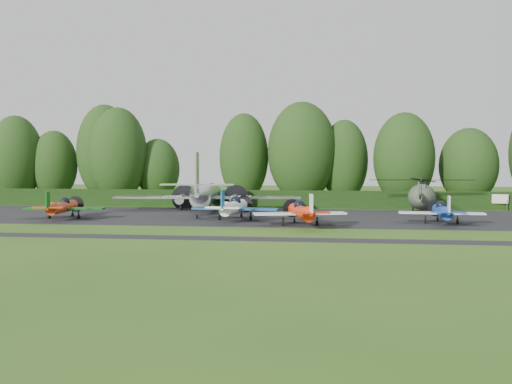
# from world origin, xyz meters

# --- Properties ---
(ground) EXTENTS (160.00, 160.00, 0.00)m
(ground) POSITION_xyz_m (0.00, 0.00, 0.00)
(ground) COLOR #2A5317
(ground) RESTS_ON ground
(apron) EXTENTS (70.00, 18.00, 0.01)m
(apron) POSITION_xyz_m (0.00, 10.00, 0.00)
(apron) COLOR black
(apron) RESTS_ON ground
(taxiway_verge) EXTENTS (70.00, 2.00, 0.00)m
(taxiway_verge) POSITION_xyz_m (0.00, -6.00, 0.00)
(taxiway_verge) COLOR black
(taxiway_verge) RESTS_ON ground
(hedgerow) EXTENTS (90.00, 1.60, 2.00)m
(hedgerow) POSITION_xyz_m (0.00, 21.00, 0.00)
(hedgerow) COLOR black
(hedgerow) RESTS_ON ground
(transport_plane) EXTENTS (20.38, 15.63, 6.53)m
(transport_plane) POSITION_xyz_m (-5.86, 14.58, 1.82)
(transport_plane) COLOR silver
(transport_plane) RESTS_ON ground
(light_plane_red) EXTENTS (7.45, 7.83, 2.86)m
(light_plane_red) POSITION_xyz_m (-17.39, 4.93, 1.19)
(light_plane_red) COLOR #B43310
(light_plane_red) RESTS_ON ground
(light_plane_white) EXTENTS (8.00, 8.41, 3.07)m
(light_plane_white) POSITION_xyz_m (-1.32, 5.64, 1.28)
(light_plane_white) COLOR white
(light_plane_white) RESTS_ON ground
(light_plane_orange) EXTENTS (7.81, 8.21, 3.00)m
(light_plane_orange) POSITION_xyz_m (4.95, 2.04, 1.25)
(light_plane_orange) COLOR red
(light_plane_orange) RESTS_ON ground
(light_plane_blue) EXTENTS (7.17, 7.54, 2.76)m
(light_plane_blue) POSITION_xyz_m (16.90, 5.00, 1.15)
(light_plane_blue) COLOR navy
(light_plane_blue) RESTS_ON ground
(helicopter) EXTENTS (11.04, 12.92, 3.56)m
(helicopter) POSITION_xyz_m (17.08, 16.72, 1.91)
(helicopter) COLOR #374333
(helicopter) RESTS_ON ground
(sign_board) EXTENTS (3.19, 0.12, 1.79)m
(sign_board) POSITION_xyz_m (25.24, 20.22, 1.21)
(sign_board) COLOR #3F3326
(sign_board) RESTS_ON ground
(tree_0) EXTENTS (9.24, 9.24, 13.38)m
(tree_0) POSITION_xyz_m (3.67, 31.27, 6.68)
(tree_0) COLOR black
(tree_0) RESTS_ON ground
(tree_1) EXTENTS (6.75, 6.75, 12.01)m
(tree_1) POSITION_xyz_m (-4.34, 32.41, 5.99)
(tree_1) COLOR black
(tree_1) RESTS_ON ground
(tree_2) EXTENTS (7.37, 7.37, 9.70)m
(tree_2) POSITION_xyz_m (25.04, 30.56, 4.84)
(tree_2) COLOR black
(tree_2) RESTS_ON ground
(tree_3) EXTENTS (6.21, 6.21, 8.62)m
(tree_3) POSITION_xyz_m (-16.90, 33.36, 4.30)
(tree_3) COLOR black
(tree_3) RESTS_ON ground
(tree_4) EXTENTS (6.44, 6.44, 9.81)m
(tree_4) POSITION_xyz_m (-31.89, 32.30, 4.89)
(tree_4) COLOR black
(tree_4) RESTS_ON ground
(tree_5) EXTENTS (6.41, 6.41, 11.01)m
(tree_5) POSITION_xyz_m (9.30, 32.37, 5.49)
(tree_5) COLOR black
(tree_5) RESTS_ON ground
(tree_6) EXTENTS (7.48, 7.48, 11.90)m
(tree_6) POSITION_xyz_m (-36.83, 30.70, 5.94)
(tree_6) COLOR black
(tree_6) RESTS_ON ground
(tree_9) EXTENTS (7.93, 7.93, 13.48)m
(tree_9) POSITION_xyz_m (-24.41, 32.64, 6.73)
(tree_9) COLOR black
(tree_9) RESTS_ON ground
(tree_10) EXTENTS (7.67, 7.67, 11.59)m
(tree_10) POSITION_xyz_m (16.67, 28.44, 5.79)
(tree_10) COLOR black
(tree_10) RESTS_ON ground
(tree_11) EXTENTS (7.88, 7.88, 12.87)m
(tree_11) POSITION_xyz_m (-21.67, 30.64, 6.42)
(tree_11) COLOR black
(tree_11) RESTS_ON ground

